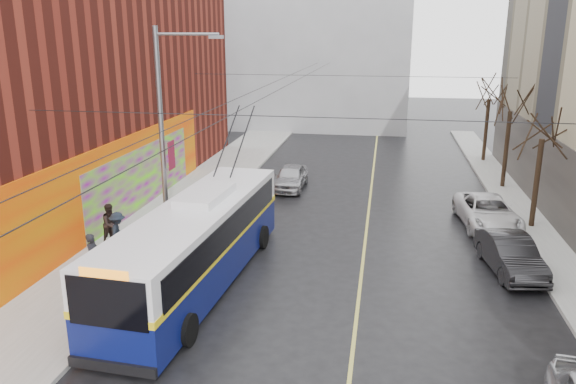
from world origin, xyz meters
The scene contains 17 objects.
sidewalk_left centered at (-8.00, 12.00, 0.07)m, with size 4.00×60.00×0.15m, color gray.
sidewalk_right centered at (9.00, 12.00, 0.07)m, with size 2.00×60.00×0.15m, color gray.
lane_line centered at (1.50, 14.00, 0.00)m, with size 0.12×50.00×0.01m, color #BFB74C.
building_far centered at (-6.00, 44.99, 9.02)m, with size 20.50×12.10×18.00m.
streetlight_pole centered at (-6.14, 10.00, 4.85)m, with size 2.65×0.60×9.00m.
catenary_wires centered at (-2.54, 14.77, 6.25)m, with size 18.00×60.00×0.22m.
tree_near centered at (9.00, 16.00, 4.98)m, with size 3.20×3.20×6.40m.
tree_mid centered at (9.00, 23.00, 5.25)m, with size 3.20×3.20×6.68m.
tree_far centered at (9.00, 30.00, 5.14)m, with size 3.20×3.20×6.57m.
pigeons_flying centered at (-2.23, 9.50, 7.26)m, with size 3.96×4.24×1.04m.
trolleybus centered at (-4.26, 7.69, 1.58)m, with size 3.40×12.15×5.70m.
parked_car_b centered at (7.00, 10.74, 0.70)m, with size 1.49×4.26×1.41m, color black.
parked_car_c centered at (7.00, 15.98, 0.70)m, with size 2.33×5.06×1.41m, color silver.
following_car centered at (-3.12, 20.88, 0.69)m, with size 1.64×4.07×1.39m, color #98989C.
pedestrian_a centered at (-7.94, 7.05, 1.03)m, with size 0.64×0.42×1.77m, color black.
pedestrian_b centered at (-9.04, 10.56, 1.02)m, with size 0.85×0.66×1.75m, color black.
pedestrian_c centered at (-8.22, 9.55, 1.02)m, with size 1.13×0.65×1.75m, color black.
Camera 1 is at (2.10, -10.08, 8.79)m, focal length 35.00 mm.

